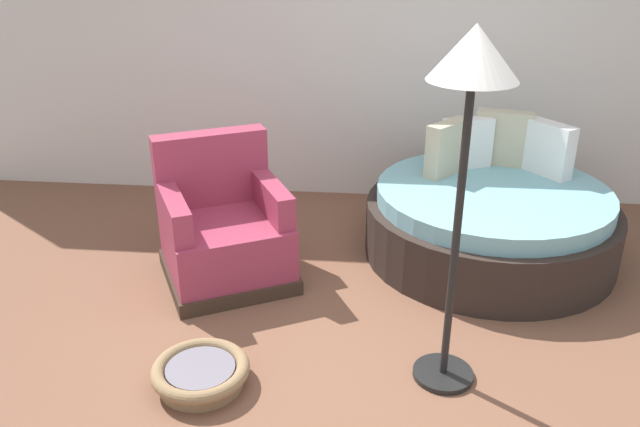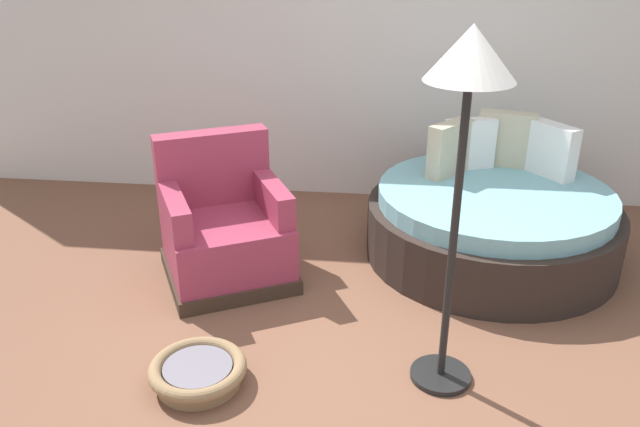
{
  "view_description": "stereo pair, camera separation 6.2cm",
  "coord_description": "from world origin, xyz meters",
  "views": [
    {
      "loc": [
        0.09,
        -2.76,
        2.19
      ],
      "look_at": [
        -0.26,
        0.84,
        0.55
      ],
      "focal_mm": 35.75,
      "sensor_mm": 36.0,
      "label": 1
    },
    {
      "loc": [
        0.15,
        -2.75,
        2.19
      ],
      "look_at": [
        -0.26,
        0.84,
        0.55
      ],
      "focal_mm": 35.75,
      "sensor_mm": 36.0,
      "label": 2
    }
  ],
  "objects": [
    {
      "name": "floor_lamp",
      "position": [
        0.47,
        0.02,
        1.53
      ],
      "size": [
        0.4,
        0.4,
        1.82
      ],
      "color": "black",
      "rests_on": "ground_plane"
    },
    {
      "name": "pet_basket",
      "position": [
        -0.79,
        -0.17,
        0.07
      ],
      "size": [
        0.51,
        0.51,
        0.13
      ],
      "color": "#8E704C",
      "rests_on": "ground_plane"
    },
    {
      "name": "round_daybed",
      "position": [
        0.9,
        1.47,
        0.27
      ],
      "size": [
        1.76,
        1.76,
        0.93
      ],
      "color": "#2D231E",
      "rests_on": "ground_plane"
    },
    {
      "name": "back_wall",
      "position": [
        0.0,
        2.57,
        1.4
      ],
      "size": [
        8.0,
        0.12,
        2.8
      ],
      "primitive_type": "cube",
      "color": "silver",
      "rests_on": "ground_plane"
    },
    {
      "name": "red_armchair",
      "position": [
        -0.93,
        0.98,
        0.33
      ],
      "size": [
        1.07,
        1.07,
        0.94
      ],
      "color": "#38281E",
      "rests_on": "ground_plane"
    },
    {
      "name": "ground_plane",
      "position": [
        0.0,
        0.0,
        -0.01
      ],
      "size": [
        8.0,
        8.0,
        0.02
      ],
      "primitive_type": "cube",
      "color": "brown"
    }
  ]
}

